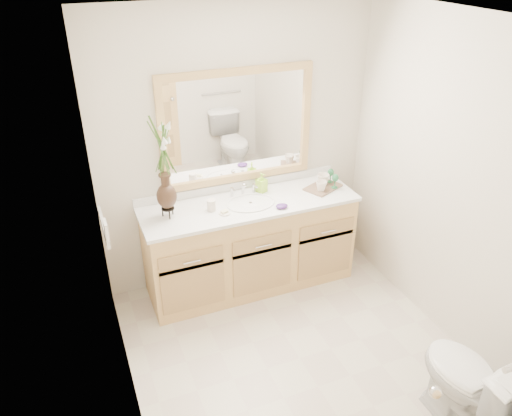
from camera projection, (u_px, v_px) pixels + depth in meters
name	position (u px, v px, depth m)	size (l,w,h in m)	color
floor	(300.00, 358.00, 3.75)	(2.60, 2.60, 0.00)	beige
ceiling	(319.00, 22.00, 2.60)	(2.40, 2.60, 0.02)	white
wall_back	(237.00, 149.00, 4.23)	(2.40, 0.02, 2.40)	beige
wall_front	(449.00, 363.00, 2.12)	(2.40, 0.02, 2.40)	beige
wall_left	(116.00, 261.00, 2.78)	(0.02, 2.60, 2.40)	beige
wall_right	(457.00, 189.00, 3.57)	(0.02, 2.60, 2.40)	beige
vanity	(250.00, 245.00, 4.38)	(1.80, 0.55, 0.80)	tan
counter	(250.00, 204.00, 4.18)	(1.84, 0.57, 0.03)	white
sink	(250.00, 209.00, 4.19)	(0.38, 0.34, 0.23)	white
mirror	(238.00, 127.00, 4.11)	(1.32, 0.04, 0.97)	white
switch_plate	(106.00, 229.00, 3.51)	(0.02, 0.12, 0.12)	white
door	(381.00, 415.00, 2.13)	(0.80, 0.03, 2.00)	tan
toilet	(472.00, 386.00, 3.06)	(0.42, 0.75, 0.74)	white
flower_vase	(163.00, 156.00, 3.72)	(0.19, 0.19, 0.76)	black
tumbler	(211.00, 205.00, 4.03)	(0.07, 0.07, 0.09)	white
soap_dish	(225.00, 213.00, 4.00)	(0.09, 0.09, 0.03)	white
soap_bottle	(261.00, 183.00, 4.31)	(0.07, 0.07, 0.16)	#A7E836
purple_dish	(282.00, 206.00, 4.08)	(0.10, 0.08, 0.04)	#4B2672
tray	(323.00, 187.00, 4.41)	(0.32, 0.21, 0.02)	brown
mug_left	(321.00, 186.00, 4.31)	(0.09, 0.09, 0.09)	white
mug_right	(323.00, 179.00, 4.41)	(0.11, 0.10, 0.11)	white
goblet_front	(335.00, 179.00, 4.34)	(0.06, 0.06, 0.13)	#236B3C
goblet_back	(331.00, 173.00, 4.44)	(0.06, 0.06, 0.13)	#236B3C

